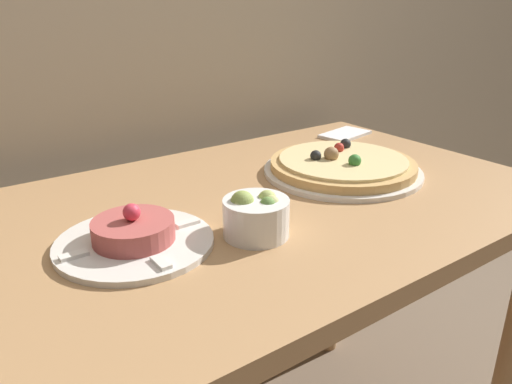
% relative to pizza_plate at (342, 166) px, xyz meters
% --- Properties ---
extents(dining_table, '(1.45, 0.71, 0.77)m').
position_rel_pizza_plate_xyz_m(dining_table, '(-0.39, -0.02, -0.12)').
color(dining_table, '#AD7F51').
rests_on(dining_table, ground_plane).
extents(pizza_plate, '(0.34, 0.34, 0.06)m').
position_rel_pizza_plate_xyz_m(pizza_plate, '(0.00, 0.00, 0.00)').
color(pizza_plate, silver).
rests_on(pizza_plate, dining_table).
extents(tartare_plate, '(0.24, 0.24, 0.07)m').
position_rel_pizza_plate_xyz_m(tartare_plate, '(-0.50, -0.05, -0.00)').
color(tartare_plate, silver).
rests_on(tartare_plate, dining_table).
extents(small_bowl, '(0.11, 0.11, 0.08)m').
position_rel_pizza_plate_xyz_m(small_bowl, '(-0.33, -0.13, 0.02)').
color(small_bowl, white).
rests_on(small_bowl, dining_table).
extents(napkin, '(0.15, 0.11, 0.01)m').
position_rel_pizza_plate_xyz_m(napkin, '(0.23, 0.22, -0.01)').
color(napkin, white).
rests_on(napkin, dining_table).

